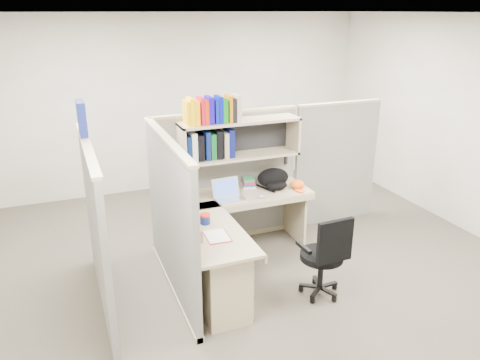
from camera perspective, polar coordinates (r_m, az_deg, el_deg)
name	(u,v)px	position (r m, az deg, el deg)	size (l,w,h in m)	color
ground	(255,273)	(5.25, 1.80, -11.24)	(6.00, 6.00, 0.00)	#353029
room_shell	(256,129)	(4.62, 2.02, 6.18)	(6.00, 6.00, 6.00)	#A5A095
cubicle	(208,187)	(5.12, -3.88, -0.82)	(3.79, 1.84, 1.95)	slate
desk	(229,256)	(4.67, -1.40, -9.29)	(1.74, 1.75, 0.73)	tan
laptop	(229,190)	(5.18, -1.30, -1.25)	(0.32, 0.32, 0.23)	silver
backpack	(275,179)	(5.54, 4.27, 0.13)	(0.39, 0.30, 0.23)	black
orange_cap	(297,184)	(5.59, 6.97, -0.51)	(0.17, 0.20, 0.09)	orange
snack_canister	(205,219)	(4.65, -4.28, -4.72)	(0.10, 0.10, 0.10)	navy
tissue_box	(196,232)	(4.31, -5.40, -6.31)	(0.12, 0.12, 0.18)	#A0805B
mouse	(262,196)	(5.28, 2.64, -2.01)	(0.09, 0.06, 0.03)	#8392BB
paper_cup	(233,185)	(5.52, -0.84, -0.57)	(0.07, 0.07, 0.11)	white
book_stack	(248,182)	(5.62, 1.04, -0.23)	(0.16, 0.21, 0.10)	gray
loose_paper	(217,236)	(4.42, -2.83, -6.82)	(0.20, 0.27, 0.00)	white
task_chair	(323,268)	(4.78, 10.10, -10.54)	(0.48, 0.44, 0.91)	black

